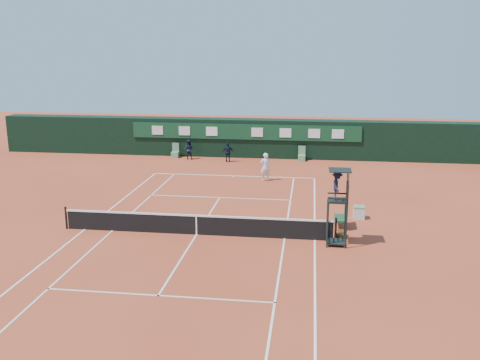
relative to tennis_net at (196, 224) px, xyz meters
name	(u,v)px	position (x,y,z in m)	size (l,w,h in m)	color
ground	(197,235)	(0.00, 0.00, -0.51)	(90.00, 90.00, 0.00)	#AF4629
court_lines	(197,234)	(0.00, 0.00, -0.50)	(11.05, 23.85, 0.01)	white
tennis_net	(196,224)	(0.00, 0.00, 0.00)	(12.90, 0.10, 1.10)	black
back_wall	(246,138)	(0.00, 18.74, 1.00)	(40.00, 1.65, 3.00)	black
linesman_chair_left	(175,154)	(-5.50, 17.48, -0.19)	(0.55, 0.50, 1.15)	#61946D
linesman_chair_right	(302,157)	(4.50, 17.48, -0.19)	(0.55, 0.50, 1.15)	#5E9067
umpire_chair	(338,191)	(6.39, -0.47, 1.95)	(0.96, 0.95, 3.42)	black
player_bench	(343,215)	(6.80, 1.99, 0.09)	(0.56, 1.20, 1.10)	#1A4125
tennis_bag	(341,235)	(6.69, 0.46, -0.37)	(0.34, 0.77, 0.29)	black
cooler	(359,212)	(7.72, 3.51, -0.18)	(0.57, 0.57, 0.65)	silver
tennis_ball	(270,200)	(2.95, 6.26, -0.47)	(0.07, 0.07, 0.07)	#D8EA36
player	(265,167)	(2.26, 10.87, 0.42)	(0.67, 0.44, 1.85)	white
ball_kid_left	(189,149)	(-4.28, 17.04, 0.26)	(0.75, 0.58, 1.53)	black
ball_kid_right	(228,152)	(-1.07, 16.40, 0.23)	(0.87, 0.36, 1.48)	black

